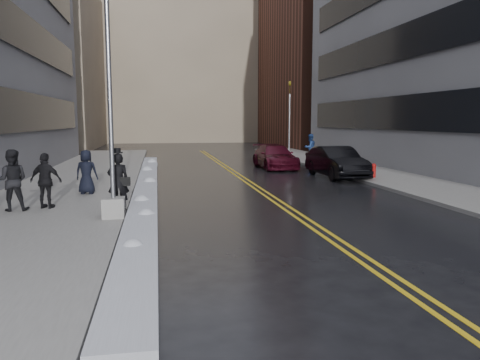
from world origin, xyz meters
name	(u,v)px	position (x,y,z in m)	size (l,w,h in m)	color
ground	(232,233)	(0.00, 0.00, 0.00)	(160.00, 160.00, 0.00)	black
sidewalk_west	(75,186)	(-5.75, 10.00, 0.07)	(5.50, 50.00, 0.15)	gray
sidewalk_east	(391,178)	(10.00, 10.00, 0.07)	(4.00, 50.00, 0.15)	gray
lane_line_left	(247,183)	(2.35, 10.00, 0.00)	(0.12, 50.00, 0.01)	gold
lane_line_right	(253,183)	(2.65, 10.00, 0.00)	(0.12, 50.00, 0.01)	gold
snow_ridge	(147,188)	(-2.45, 8.00, 0.17)	(0.90, 30.00, 0.34)	silver
building_west_far	(32,67)	(-15.50, 44.00, 9.00)	(14.00, 22.00, 18.00)	gray
building_east_far	(334,27)	(19.00, 42.00, 14.00)	(14.00, 20.00, 28.00)	#562D21
building_far	(182,67)	(2.00, 60.00, 11.00)	(36.00, 16.00, 22.00)	gray
lamppost	(111,139)	(-3.30, 2.00, 2.53)	(0.65, 0.65, 7.62)	gray
fire_hydrant	(373,170)	(9.00, 10.00, 0.55)	(0.26, 0.26, 0.73)	maroon
traffic_signal	(289,116)	(8.50, 24.00, 3.40)	(0.16, 0.20, 6.00)	gray
pedestrian_fedora	(118,182)	(-3.23, 3.17, 1.09)	(0.68, 0.45, 1.87)	black
pedestrian_b	(12,180)	(-6.62, 3.69, 1.15)	(0.97, 0.76, 2.00)	black
pedestrian_c	(86,172)	(-4.76, 6.93, 1.03)	(0.86, 0.56, 1.77)	black
pedestrian_d	(46,181)	(-5.63, 3.93, 1.08)	(1.09, 0.45, 1.85)	black
pedestrian_east	(310,148)	(8.88, 19.85, 1.13)	(0.95, 0.74, 1.96)	navy
car_black	(336,162)	(7.50, 11.33, 0.84)	(1.78, 5.11, 1.68)	black
car_maroon	(275,157)	(5.50, 16.78, 0.75)	(2.11, 5.19, 1.51)	#3F0A18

